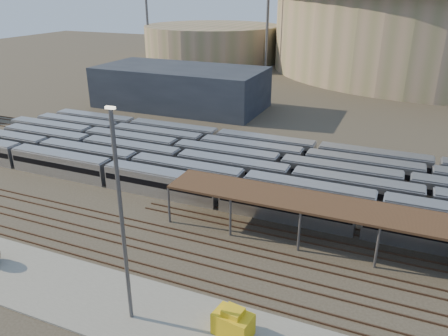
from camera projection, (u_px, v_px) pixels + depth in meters
name	position (u px, v px, depth m)	size (l,w,h in m)	color
ground	(222.00, 239.00, 53.35)	(420.00, 420.00, 0.00)	#383026
apron	(114.00, 304.00, 42.36)	(50.00, 9.00, 0.20)	gray
subway_trains	(278.00, 173.00, 67.81)	(121.13, 23.90, 3.60)	silver
inspection_shed	(424.00, 224.00, 46.90)	(60.30, 6.00, 5.30)	#535257
empty_tracks	(204.00, 261.00, 49.06)	(170.00, 9.62, 0.18)	#4C3323
stadium	(439.00, 23.00, 157.03)	(124.00, 124.00, 32.50)	gray
secondary_arena	(213.00, 42.00, 182.79)	(56.00, 56.00, 14.00)	gray
service_building	(181.00, 87.00, 110.79)	(42.00, 20.00, 10.00)	#1E232D
floodlight_0	(268.00, 12.00, 149.74)	(4.00, 1.00, 38.40)	#535257
floodlight_1	(146.00, 8.00, 178.06)	(4.00, 1.00, 38.40)	#535257
floodlight_3	(349.00, 7.00, 185.04)	(4.00, 1.00, 38.40)	#535257
yard_light_pole	(122.00, 221.00, 36.73)	(0.82, 0.36, 20.01)	#535257
yellow_equipment	(233.00, 324.00, 38.21)	(3.39, 2.12, 2.12)	gold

